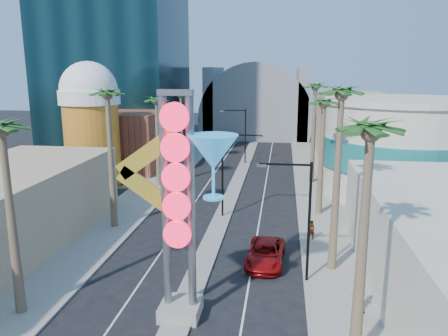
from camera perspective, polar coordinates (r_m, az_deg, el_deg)
sidewalk_west at (r=57.21m, az=-7.57°, el=-0.99°), size 5.00×100.00×0.15m
sidewalk_east at (r=55.39m, az=11.77°, el=-1.60°), size 5.00×100.00×0.15m
median at (r=58.40m, az=2.24°, el=-0.60°), size 1.60×84.00×0.15m
brick_filler_west at (r=61.23m, az=-12.82°, el=3.45°), size 10.00×10.00×8.00m
filler_east at (r=67.95m, az=16.73°, el=4.97°), size 10.00×20.00×10.00m
beer_mug at (r=53.79m, az=-17.00°, el=6.11°), size 7.00×7.00×14.50m
turquoise_building at (r=50.86m, az=22.01°, el=2.43°), size 16.60×16.60×10.60m
canopy at (r=91.20m, az=4.35°, el=6.88°), size 22.00×16.00×22.00m
neon_sign at (r=22.88m, az=-4.09°, el=-3.04°), size 6.53×2.60×12.55m
streetlight_0 at (r=39.83m, az=0.58°, el=0.19°), size 3.79×0.25×8.00m
streetlight_1 at (r=63.45m, az=2.32°, el=4.88°), size 3.79×0.25×8.00m
streetlight_2 at (r=27.99m, az=10.14°, el=-5.55°), size 3.45×0.25×8.00m
palm_0 at (r=25.36m, az=-26.97°, el=3.23°), size 2.40×2.40×11.70m
palm_1 at (r=37.55m, az=-14.96°, el=8.19°), size 2.40×2.40×12.70m
palm_2 at (r=50.83m, az=-8.81°, el=8.01°), size 2.40×2.40×11.20m
palm_3 at (r=62.40m, az=-5.67°, el=8.94°), size 2.40×2.40×11.20m
palm_4 at (r=19.18m, az=18.50°, el=2.67°), size 2.40×2.40×12.20m
palm_5 at (r=28.89m, az=15.04°, el=7.84°), size 2.40×2.40×13.20m
palm_6 at (r=40.90m, az=12.89°, el=7.37°), size 2.40×2.40×11.70m
palm_7 at (r=52.77m, az=11.83°, el=9.53°), size 2.40×2.40×12.70m
red_pickup at (r=31.71m, az=5.44°, el=-11.05°), size 2.83×5.62×1.52m
pedestrian_a at (r=36.04m, az=11.31°, el=-7.92°), size 0.64×0.48×1.62m
pedestrian_b at (r=26.62m, az=17.10°, el=-15.81°), size 1.07×0.97×1.79m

